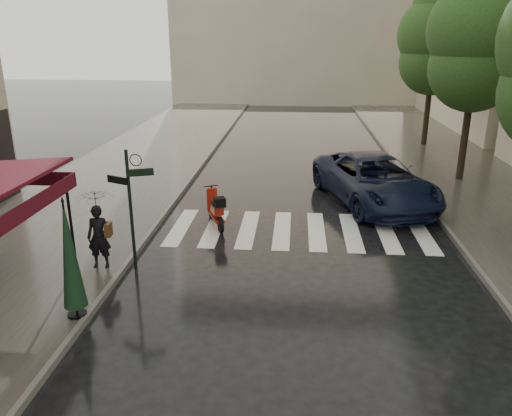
# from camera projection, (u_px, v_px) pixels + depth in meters

# --- Properties ---
(ground) EXTENTS (120.00, 120.00, 0.00)m
(ground) POSITION_uv_depth(u_px,v_px,m) (149.00, 337.00, 9.85)
(ground) COLOR black
(ground) RESTS_ON ground
(sidewalk_near) EXTENTS (6.00, 60.00, 0.12)m
(sidewalk_near) POSITION_uv_depth(u_px,v_px,m) (125.00, 173.00, 21.48)
(sidewalk_near) COLOR #38332D
(sidewalk_near) RESTS_ON ground
(sidewalk_far) EXTENTS (5.50, 60.00, 0.12)m
(sidewalk_far) POSITION_uv_depth(u_px,v_px,m) (478.00, 180.00, 20.35)
(sidewalk_far) COLOR #38332D
(sidewalk_far) RESTS_ON ground
(curb_near) EXTENTS (0.12, 60.00, 0.16)m
(curb_near) POSITION_uv_depth(u_px,v_px,m) (195.00, 174.00, 21.24)
(curb_near) COLOR #595651
(curb_near) RESTS_ON ground
(curb_far) EXTENTS (0.12, 60.00, 0.16)m
(curb_far) POSITION_uv_depth(u_px,v_px,m) (408.00, 179.00, 20.56)
(curb_far) COLOR #595651
(curb_far) RESTS_ON ground
(crosswalk) EXTENTS (7.85, 3.20, 0.01)m
(crosswalk) POSITION_uv_depth(u_px,v_px,m) (299.00, 230.00, 15.27)
(crosswalk) COLOR silver
(crosswalk) RESTS_ON ground
(signpost) EXTENTS (1.17, 0.29, 3.10)m
(signpost) POSITION_uv_depth(u_px,v_px,m) (130.00, 201.00, 12.17)
(signpost) COLOR black
(signpost) RESTS_ON ground
(tree_mid) EXTENTS (3.80, 3.80, 8.34)m
(tree_mid) POSITION_uv_depth(u_px,v_px,m) (478.00, 37.00, 18.61)
(tree_mid) COLOR black
(tree_mid) RESTS_ON sidewalk_far
(tree_far) EXTENTS (3.80, 3.80, 8.16)m
(tree_far) POSITION_uv_depth(u_px,v_px,m) (435.00, 40.00, 25.24)
(tree_far) COLOR black
(tree_far) RESTS_ON sidewalk_far
(pedestrian_with_umbrella) EXTENTS (1.01, 1.03, 2.42)m
(pedestrian_with_umbrella) POSITION_uv_depth(u_px,v_px,m) (96.00, 206.00, 12.08)
(pedestrian_with_umbrella) COLOR black
(pedestrian_with_umbrella) RESTS_ON sidewalk_near
(scooter) EXTENTS (0.87, 1.64, 1.14)m
(scooter) POSITION_uv_depth(u_px,v_px,m) (216.00, 210.00, 15.47)
(scooter) COLOR black
(scooter) RESTS_ON ground
(parked_car) EXTENTS (4.45, 6.63, 1.69)m
(parked_car) POSITION_uv_depth(u_px,v_px,m) (374.00, 180.00, 17.54)
(parked_car) COLOR black
(parked_car) RESTS_ON ground
(parasol_back) EXTENTS (0.48, 0.48, 2.56)m
(parasol_back) POSITION_uv_depth(u_px,v_px,m) (70.00, 255.00, 9.96)
(parasol_back) COLOR black
(parasol_back) RESTS_ON sidewalk_near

